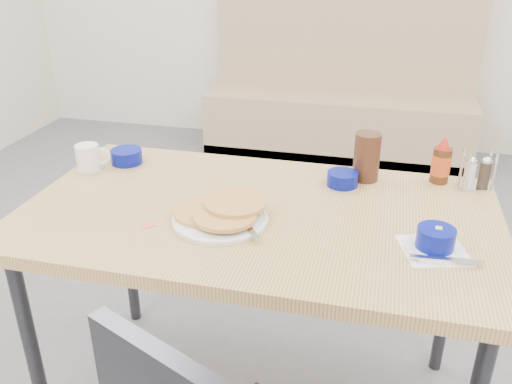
% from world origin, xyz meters
% --- Properties ---
extents(booth_bench, '(1.90, 0.56, 1.22)m').
position_xyz_m(booth_bench, '(0.00, 2.78, 0.35)').
color(booth_bench, tan).
rests_on(booth_bench, ground).
extents(dining_table, '(1.40, 0.80, 0.76)m').
position_xyz_m(dining_table, '(0.00, 0.25, 0.70)').
color(dining_table, tan).
rests_on(dining_table, ground).
extents(pancake_plate, '(0.28, 0.27, 0.05)m').
position_xyz_m(pancake_plate, '(-0.09, 0.16, 0.78)').
color(pancake_plate, white).
rests_on(pancake_plate, dining_table).
extents(coffee_mug, '(0.11, 0.08, 0.09)m').
position_xyz_m(coffee_mug, '(-0.64, 0.41, 0.81)').
color(coffee_mug, white).
rests_on(coffee_mug, dining_table).
extents(grits_setting, '(0.21, 0.20, 0.07)m').
position_xyz_m(grits_setting, '(0.49, 0.14, 0.79)').
color(grits_setting, white).
rests_on(grits_setting, dining_table).
extents(creamer_bowl, '(0.11, 0.11, 0.05)m').
position_xyz_m(creamer_bowl, '(-0.54, 0.49, 0.78)').
color(creamer_bowl, '#050E7D').
rests_on(creamer_bowl, dining_table).
extents(butter_bowl, '(0.10, 0.10, 0.05)m').
position_xyz_m(butter_bowl, '(0.22, 0.49, 0.78)').
color(butter_bowl, '#050E7D').
rests_on(butter_bowl, dining_table).
extents(amber_tumbler, '(0.09, 0.09, 0.16)m').
position_xyz_m(amber_tumbler, '(0.29, 0.55, 0.84)').
color(amber_tumbler, '#3F2014').
rests_on(amber_tumbler, dining_table).
extents(condiment_caddy, '(0.12, 0.09, 0.13)m').
position_xyz_m(condiment_caddy, '(0.64, 0.57, 0.80)').
color(condiment_caddy, silver).
rests_on(condiment_caddy, dining_table).
extents(syrup_bottle, '(0.06, 0.06, 0.16)m').
position_xyz_m(syrup_bottle, '(0.53, 0.59, 0.83)').
color(syrup_bottle, '#47230F').
rests_on(syrup_bottle, dining_table).
extents(sugar_wrapper, '(0.04, 0.04, 0.00)m').
position_xyz_m(sugar_wrapper, '(-0.27, 0.08, 0.76)').
color(sugar_wrapper, '#DE5E4A').
rests_on(sugar_wrapper, dining_table).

